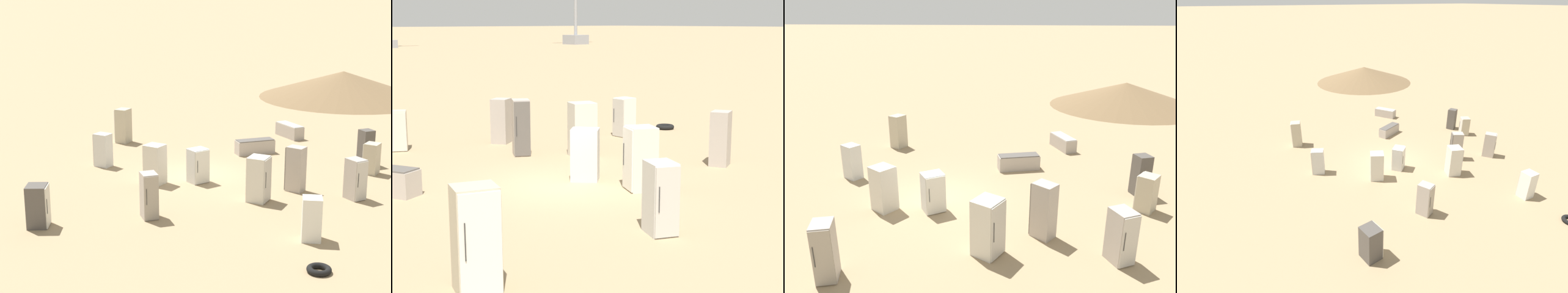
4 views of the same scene
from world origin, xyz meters
The scene contains 14 objects.
ground_plane centered at (0.00, 0.00, 0.00)m, with size 1000.00×1000.00×0.00m, color #9E8460.
dirt_mound centered at (19.98, -8.78, 0.97)m, with size 12.11×12.11×1.94m.
discarded_fridge_0 centered at (1.05, -7.68, 0.70)m, with size 0.89×0.87×1.41m.
discarded_fridge_1 centered at (-0.91, -0.04, 0.74)m, with size 1.01×1.01×1.48m.
discarded_fridge_2 centered at (2.47, -7.64, 0.84)m, with size 0.80×0.77×1.69m.
discarded_fridge_3 centered at (-1.26, 1.77, 0.86)m, with size 1.00×1.01×1.72m.
discarded_fridge_4 centered at (7.64, -4.37, 0.36)m, with size 1.91×1.53×0.73m.
discarded_fridge_5 centered at (1.12, 4.59, 0.78)m, with size 0.81×0.90×1.56m.
discarded_fridge_6 centered at (5.66, 4.53, 0.91)m, with size 0.90×0.87×1.82m.
discarded_fridge_8 centered at (-3.11, -2.63, 0.91)m, with size 1.01×1.01×1.81m.
discarded_fridge_9 centered at (-2.52, -6.46, 0.83)m, with size 0.94×0.89×1.65m.
discarded_fridge_11 centered at (-5.34, 1.37, 0.86)m, with size 0.87×0.79×1.72m.
discarded_fridge_12 centered at (-1.71, -4.14, 0.94)m, with size 0.83×0.90×1.89m.
discarded_fridge_13 centered at (4.00, -2.47, 0.36)m, with size 1.36×2.03×0.72m.
Camera 3 is at (-12.86, -4.87, 6.79)m, focal length 35.00 mm.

